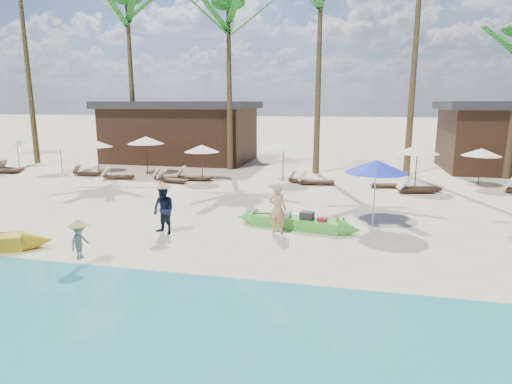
# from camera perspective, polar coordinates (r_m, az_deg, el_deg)

# --- Properties ---
(ground) EXTENTS (240.00, 240.00, 0.00)m
(ground) POSITION_cam_1_polar(r_m,az_deg,el_deg) (13.39, -6.73, -6.64)
(ground) COLOR beige
(ground) RESTS_ON ground
(wet_sand_strip) EXTENTS (240.00, 4.50, 0.01)m
(wet_sand_strip) POSITION_cam_1_polar(r_m,az_deg,el_deg) (9.21, -17.57, -16.06)
(wet_sand_strip) COLOR tan
(wet_sand_strip) RESTS_ON ground
(green_canoe) EXTENTS (4.90, 1.25, 0.63)m
(green_canoe) POSITION_cam_1_polar(r_m,az_deg,el_deg) (14.70, 5.33, -4.06)
(green_canoe) COLOR green
(green_canoe) RESTS_ON ground
(tourist) EXTENTS (0.66, 0.49, 1.64)m
(tourist) POSITION_cam_1_polar(r_m,az_deg,el_deg) (13.97, 2.88, -2.28)
(tourist) COLOR tan
(tourist) RESTS_ON ground
(vendor_green) EXTENTS (0.96, 0.87, 1.61)m
(vendor_green) POSITION_cam_1_polar(r_m,az_deg,el_deg) (14.23, -12.21, -2.34)
(vendor_green) COLOR #141C37
(vendor_green) RESTS_ON ground
(vendor_yellow) EXTENTS (0.40, 0.64, 0.97)m
(vendor_yellow) POSITION_cam_1_polar(r_m,az_deg,el_deg) (12.19, -22.46, -6.09)
(vendor_yellow) COLOR gray
(vendor_yellow) RESTS_ON ground
(blue_umbrella) EXTENTS (2.16, 2.16, 2.33)m
(blue_umbrella) POSITION_cam_1_polar(r_m,az_deg,el_deg) (15.05, 15.72, 3.29)
(blue_umbrella) COLOR #99999E
(blue_umbrella) RESTS_ON ground
(resort_parasol_1) EXTENTS (1.82, 1.82, 1.88)m
(resort_parasol_1) POSITION_cam_1_polar(r_m,az_deg,el_deg) (32.18, -29.30, 5.83)
(resort_parasol_1) COLOR #3A2317
(resort_parasol_1) RESTS_ON ground
(lounger_1_right) EXTENTS (1.85, 0.85, 0.61)m
(lounger_1_right) POSITION_cam_1_polar(r_m,az_deg,el_deg) (30.97, -30.02, 2.79)
(lounger_1_right) COLOR #3A2317
(lounger_1_right) RESTS_ON ground
(resort_parasol_2) EXTENTS (1.89, 1.89, 1.95)m
(resort_parasol_2) POSITION_cam_1_polar(r_m,az_deg,el_deg) (28.97, -24.70, 5.88)
(resort_parasol_2) COLOR #3A2317
(resort_parasol_2) RESTS_ON ground
(lounger_2_left) EXTENTS (2.03, 0.76, 0.68)m
(lounger_2_left) POSITION_cam_1_polar(r_m,az_deg,el_deg) (30.35, -30.77, 2.60)
(lounger_2_left) COLOR #3A2317
(lounger_2_left) RESTS_ON ground
(resort_parasol_3) EXTENTS (1.87, 1.87, 1.92)m
(resort_parasol_3) POSITION_cam_1_polar(r_m,az_deg,el_deg) (28.10, -20.45, 6.02)
(resort_parasol_3) COLOR #3A2317
(resort_parasol_3) RESTS_ON ground
(lounger_3_left) EXTENTS (1.67, 0.55, 0.56)m
(lounger_3_left) POSITION_cam_1_polar(r_m,az_deg,el_deg) (27.15, -21.81, 2.45)
(lounger_3_left) COLOR #3A2317
(lounger_3_left) RESTS_ON ground
(lounger_3_right) EXTENTS (1.79, 0.81, 0.59)m
(lounger_3_right) POSITION_cam_1_polar(r_m,az_deg,el_deg) (25.28, -18.07, 2.09)
(lounger_3_right) COLOR #3A2317
(lounger_3_right) RESTS_ON ground
(resort_parasol_4) EXTENTS (2.19, 2.19, 2.25)m
(resort_parasol_4) POSITION_cam_1_polar(r_m,az_deg,el_deg) (26.38, -14.47, 6.70)
(resort_parasol_4) COLOR #3A2317
(resort_parasol_4) RESTS_ON ground
(lounger_4_left) EXTENTS (1.74, 0.91, 0.57)m
(lounger_4_left) POSITION_cam_1_polar(r_m,az_deg,el_deg) (24.34, -11.86, 2.05)
(lounger_4_left) COLOR #3A2317
(lounger_4_left) RESTS_ON ground
(lounger_4_right) EXTENTS (1.80, 0.82, 0.59)m
(lounger_4_right) POSITION_cam_1_polar(r_m,az_deg,el_deg) (23.42, -11.26, 1.71)
(lounger_4_right) COLOR #3A2317
(lounger_4_right) RESTS_ON ground
(resort_parasol_5) EXTENTS (1.93, 1.93, 1.98)m
(resort_parasol_5) POSITION_cam_1_polar(r_m,az_deg,el_deg) (23.41, -7.25, 5.78)
(resort_parasol_5) COLOR #3A2317
(resort_parasol_5) RESTS_ON ground
(lounger_5_left) EXTENTS (2.03, 0.75, 0.67)m
(lounger_5_left) POSITION_cam_1_polar(r_m,az_deg,el_deg) (23.86, -8.41, 2.07)
(lounger_5_left) COLOR #3A2317
(lounger_5_left) RESTS_ON ground
(resort_parasol_6) EXTENTS (2.15, 2.15, 2.22)m
(resort_parasol_6) POSITION_cam_1_polar(r_m,az_deg,el_deg) (23.14, 3.67, 6.30)
(resort_parasol_6) COLOR #3A2317
(resort_parasol_6) RESTS_ON ground
(lounger_6_left) EXTENTS (1.90, 0.83, 0.62)m
(lounger_6_left) POSITION_cam_1_polar(r_m,az_deg,el_deg) (22.57, 7.78, 1.48)
(lounger_6_left) COLOR #3A2317
(lounger_6_left) RESTS_ON ground
(lounger_6_right) EXTENTS (1.70, 0.88, 0.55)m
(lounger_6_right) POSITION_cam_1_polar(r_m,az_deg,el_deg) (22.89, 6.07, 1.61)
(lounger_6_right) COLOR #3A2317
(lounger_6_right) RESTS_ON ground
(resort_parasol_7) EXTENTS (2.12, 2.12, 2.18)m
(resort_parasol_7) POSITION_cam_1_polar(r_m,az_deg,el_deg) (22.56, 20.73, 5.34)
(resort_parasol_7) COLOR #3A2317
(resort_parasol_7) RESTS_ON ground
(lounger_7_left) EXTENTS (1.70, 0.78, 0.56)m
(lounger_7_left) POSITION_cam_1_polar(r_m,az_deg,el_deg) (22.51, 16.72, 1.01)
(lounger_7_left) COLOR #3A2317
(lounger_7_left) RESTS_ON ground
(lounger_7_right) EXTENTS (1.81, 0.90, 0.59)m
(lounger_7_right) POSITION_cam_1_polar(r_m,az_deg,el_deg) (21.64, 20.31, 0.37)
(lounger_7_right) COLOR #3A2317
(lounger_7_right) RESTS_ON ground
(resort_parasol_8) EXTENTS (1.91, 1.91, 1.97)m
(resort_parasol_8) POSITION_cam_1_polar(r_m,az_deg,el_deg) (24.41, 27.87, 4.71)
(resort_parasol_8) COLOR #3A2317
(resort_parasol_8) RESTS_ON ground
(lounger_8_left) EXTENTS (1.93, 0.93, 0.63)m
(lounger_8_left) POSITION_cam_1_polar(r_m,az_deg,el_deg) (22.11, 20.85, 0.60)
(lounger_8_left) COLOR #3A2317
(lounger_8_left) RESTS_ON ground
(palm_1) EXTENTS (2.08, 2.08, 13.60)m
(palm_1) POSITION_cam_1_polar(r_m,az_deg,el_deg) (34.64, -28.90, 21.44)
(palm_1) COLOR brown
(palm_1) RESTS_ON ground
(palm_2) EXTENTS (2.08, 2.08, 11.33)m
(palm_2) POSITION_cam_1_polar(r_m,az_deg,el_deg) (31.19, -16.69, 20.52)
(palm_2) COLOR brown
(palm_2) RESTS_ON ground
(palm_3) EXTENTS (2.08, 2.08, 10.52)m
(palm_3) POSITION_cam_1_polar(r_m,az_deg,el_deg) (27.66, -3.68, 20.88)
(palm_3) COLOR brown
(palm_3) RESTS_ON ground
(palm_4) EXTENTS (2.08, 2.08, 11.70)m
(palm_4) POSITION_cam_1_polar(r_m,az_deg,el_deg) (26.57, 8.59, 23.07)
(palm_4) COLOR brown
(palm_4) RESTS_ON ground
(pavilion_west) EXTENTS (10.80, 6.60, 4.30)m
(pavilion_west) POSITION_cam_1_polar(r_m,az_deg,el_deg) (31.98, -9.94, 8.03)
(pavilion_west) COLOR #3A2317
(pavilion_west) RESTS_ON ground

